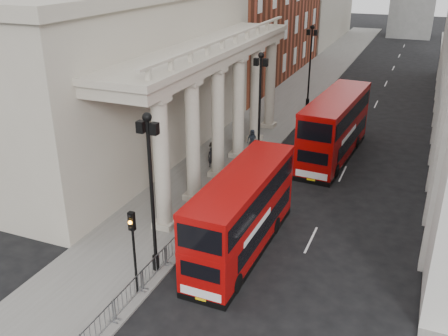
% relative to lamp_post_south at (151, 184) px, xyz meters
% --- Properties ---
extents(ground, '(260.00, 260.00, 0.00)m').
position_rel_lamp_post_south_xyz_m(ground, '(0.60, -4.00, -4.91)').
color(ground, black).
rests_on(ground, ground).
extents(sidewalk_west, '(6.00, 140.00, 0.12)m').
position_rel_lamp_post_south_xyz_m(sidewalk_west, '(-2.40, 26.00, -4.85)').
color(sidewalk_west, slate).
rests_on(sidewalk_west, ground).
extents(kerb, '(0.20, 140.00, 0.14)m').
position_rel_lamp_post_south_xyz_m(kerb, '(0.55, 26.00, -4.84)').
color(kerb, slate).
rests_on(kerb, ground).
extents(portico_building, '(9.00, 28.00, 12.00)m').
position_rel_lamp_post_south_xyz_m(portico_building, '(-9.90, 14.00, 1.09)').
color(portico_building, '#A99F8D').
rests_on(portico_building, ground).
extents(lamp_post_south, '(1.05, 0.44, 8.32)m').
position_rel_lamp_post_south_xyz_m(lamp_post_south, '(0.00, 0.00, 0.00)').
color(lamp_post_south, black).
rests_on(lamp_post_south, sidewalk_west).
extents(lamp_post_mid, '(1.05, 0.44, 8.32)m').
position_rel_lamp_post_south_xyz_m(lamp_post_mid, '(0.00, 16.00, 0.00)').
color(lamp_post_mid, black).
rests_on(lamp_post_mid, sidewalk_west).
extents(lamp_post_north, '(1.05, 0.44, 8.32)m').
position_rel_lamp_post_south_xyz_m(lamp_post_north, '(0.00, 32.00, 0.00)').
color(lamp_post_north, black).
rests_on(lamp_post_north, sidewalk_west).
extents(traffic_light, '(0.28, 0.33, 4.30)m').
position_rel_lamp_post_south_xyz_m(traffic_light, '(0.10, -2.02, -1.80)').
color(traffic_light, black).
rests_on(traffic_light, sidewalk_west).
extents(crowd_barriers, '(0.50, 18.75, 1.10)m').
position_rel_lamp_post_south_xyz_m(crowd_barriers, '(0.25, -1.77, -4.24)').
color(crowd_barriers, gray).
rests_on(crowd_barriers, sidewalk_west).
extents(bus_near, '(2.67, 10.40, 4.47)m').
position_rel_lamp_post_south_xyz_m(bus_near, '(3.31, 3.58, -2.57)').
color(bus_near, '#990707').
rests_on(bus_near, ground).
extents(bus_far, '(3.54, 11.66, 4.96)m').
position_rel_lamp_post_south_xyz_m(bus_far, '(5.22, 19.03, -2.32)').
color(bus_far, '#970707').
rests_on(bus_far, ground).
extents(pedestrian_a, '(0.60, 0.43, 1.56)m').
position_rel_lamp_post_south_xyz_m(pedestrian_a, '(-2.74, 13.18, -4.01)').
color(pedestrian_a, black).
rests_on(pedestrian_a, sidewalk_west).
extents(pedestrian_b, '(1.02, 0.87, 1.85)m').
position_rel_lamp_post_south_xyz_m(pedestrian_b, '(-3.30, 14.86, -3.87)').
color(pedestrian_b, '#282320').
rests_on(pedestrian_b, sidewalk_west).
extents(pedestrian_c, '(0.90, 0.67, 1.66)m').
position_rel_lamp_post_south_xyz_m(pedestrian_c, '(-1.20, 17.96, -3.96)').
color(pedestrian_c, black).
rests_on(pedestrian_c, sidewalk_west).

